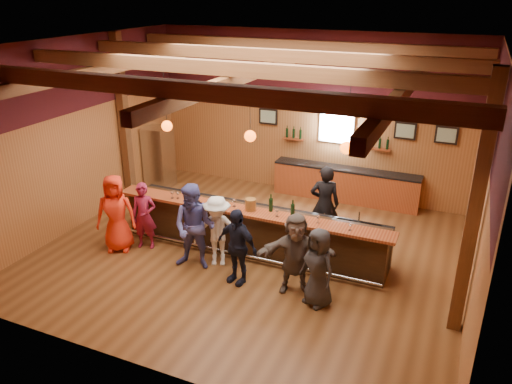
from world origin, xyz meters
TOP-DOWN VIEW (x-y plane):
  - room at (0.00, 0.06)m, footprint 9.04×9.00m
  - bar_counter at (0.02, 0.15)m, footprint 6.30×1.07m
  - back_bar_cabinet at (1.20, 3.72)m, footprint 4.00×0.52m
  - window at (0.80, 3.95)m, footprint 0.95×0.09m
  - framed_pictures at (1.67, 3.94)m, footprint 5.35×0.05m
  - wine_shelves at (0.80, 3.88)m, footprint 3.00×0.18m
  - pendant_lights at (0.00, 0.00)m, footprint 4.24×0.24m
  - stainless_fridge at (-4.10, 2.60)m, footprint 0.70×0.70m
  - customer_orange at (-2.80, -1.04)m, footprint 1.03×0.88m
  - customer_redvest at (-2.29, -0.71)m, footprint 0.65×0.52m
  - customer_denim at (-0.81, -1.02)m, footprint 1.01×0.84m
  - customer_white at (-0.43, -0.74)m, footprint 1.15×0.90m
  - customer_navy at (0.23, -1.19)m, footprint 1.00×0.60m
  - customer_brown at (1.40, -1.02)m, footprint 1.58×1.05m
  - customer_dark at (1.93, -1.28)m, footprint 0.90×0.79m
  - bartender at (1.32, 1.21)m, footprint 0.76×0.60m
  - ice_bucket at (0.06, -0.14)m, footprint 0.23×0.23m
  - bottle_a at (0.48, -0.02)m, footprint 0.08×0.08m
  - bottle_b at (1.00, -0.11)m, footprint 0.08×0.08m
  - glass_a at (-2.66, -0.17)m, footprint 0.07×0.07m
  - glass_b at (-1.82, -0.25)m, footprint 0.08×0.08m
  - glass_c at (-1.70, -0.21)m, footprint 0.07×0.07m
  - glass_d at (-1.18, -0.18)m, footprint 0.08×0.08m
  - glass_e at (-0.34, -0.11)m, footprint 0.08×0.08m
  - glass_f at (0.69, -0.21)m, footprint 0.08×0.08m
  - glass_g at (1.57, -0.17)m, footprint 0.08×0.08m
  - glass_h at (2.24, -0.24)m, footprint 0.07×0.07m

SIDE VIEW (x-z plane):
  - back_bar_cabinet at x=1.20m, z-range 0.00..0.95m
  - bar_counter at x=0.02m, z-range -0.03..1.08m
  - customer_dark at x=1.93m, z-range 0.00..1.54m
  - customer_redvest at x=-2.29m, z-range 0.00..1.55m
  - customer_white at x=-0.43m, z-range 0.00..1.57m
  - customer_navy at x=0.23m, z-range 0.00..1.60m
  - customer_brown at x=1.40m, z-range 0.00..1.63m
  - customer_orange at x=-2.80m, z-range 0.00..1.78m
  - stainless_fridge at x=-4.10m, z-range 0.00..1.80m
  - bartender at x=1.32m, z-range 0.00..1.85m
  - customer_denim at x=-0.81m, z-range 0.00..1.87m
  - glass_c at x=-1.70m, z-range 1.15..1.31m
  - glass_h at x=2.24m, z-range 1.15..1.31m
  - glass_a at x=-2.66m, z-range 1.15..1.31m
  - glass_d at x=-1.18m, z-range 1.15..1.32m
  - glass_f at x=0.69m, z-range 1.15..1.32m
  - glass_g at x=1.57m, z-range 1.15..1.32m
  - glass_b at x=-1.82m, z-range 1.15..1.32m
  - ice_bucket at x=0.06m, z-range 1.11..1.37m
  - glass_e at x=-0.34m, z-range 1.15..1.33m
  - bottle_b at x=1.00m, z-range 1.07..1.45m
  - bottle_a at x=0.48m, z-range 1.07..1.46m
  - wine_shelves at x=0.80m, z-range 1.47..1.77m
  - window at x=0.80m, z-range 1.57..2.52m
  - framed_pictures at x=1.67m, z-range 1.88..2.33m
  - pendant_lights at x=0.00m, z-range 2.02..3.39m
  - room at x=0.00m, z-range 0.95..5.47m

